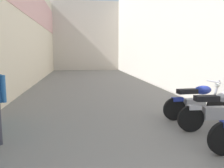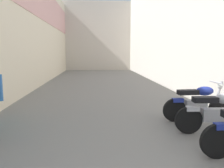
% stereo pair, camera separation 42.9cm
% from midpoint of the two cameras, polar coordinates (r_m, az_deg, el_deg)
% --- Properties ---
extents(ground_plane, '(39.54, 39.54, 0.00)m').
position_cam_midpoint_polar(ground_plane, '(9.95, -4.64, -2.56)').
color(ground_plane, slate).
extents(building_left, '(0.45, 23.54, 6.36)m').
position_cam_midpoint_polar(building_left, '(12.14, -22.30, 13.94)').
color(building_left, beige).
rests_on(building_left, ground).
extents(building_right, '(0.45, 23.54, 6.88)m').
position_cam_midpoint_polar(building_right, '(12.55, 11.01, 15.22)').
color(building_right, beige).
rests_on(building_right, ground).
extents(building_far_end, '(9.47, 2.00, 6.77)m').
position_cam_midpoint_polar(building_far_end, '(24.61, -6.90, 11.42)').
color(building_far_end, beige).
rests_on(building_far_end, ground).
extents(motorcycle_fourth, '(1.85, 0.58, 1.04)m').
position_cam_midpoint_polar(motorcycle_fourth, '(5.70, 22.58, -5.77)').
color(motorcycle_fourth, black).
rests_on(motorcycle_fourth, ground).
extents(motorcycle_fifth, '(1.85, 0.58, 1.04)m').
position_cam_midpoint_polar(motorcycle_fifth, '(6.54, 18.22, -3.88)').
color(motorcycle_fifth, black).
rests_on(motorcycle_fifth, ground).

